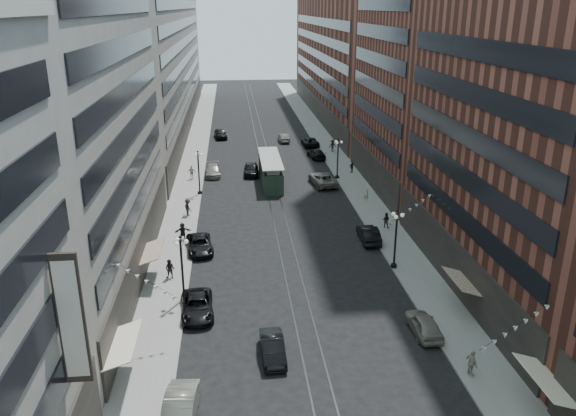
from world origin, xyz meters
name	(u,v)px	position (x,y,z in m)	size (l,w,h in m)	color
ground	(270,181)	(0.00, 60.00, 0.00)	(220.00, 220.00, 0.00)	black
sidewalk_west	(193,163)	(-11.00, 70.00, 0.07)	(4.00, 180.00, 0.15)	gray
sidewalk_east	(337,159)	(11.00, 70.00, 0.07)	(4.00, 180.00, 0.15)	gray
rail_west	(261,162)	(-0.70, 70.00, 0.01)	(0.12, 180.00, 0.02)	#2D2D33
rail_east	(270,161)	(0.70, 70.00, 0.01)	(0.12, 180.00, 0.02)	#2D2D33
building_west_mid	(78,118)	(-17.00, 33.00, 14.00)	(8.00, 36.00, 28.00)	#9E998C
building_west_far	(164,59)	(-17.00, 96.00, 13.00)	(8.00, 90.00, 26.00)	#9E998C
building_east_mid	(516,147)	(17.00, 28.00, 12.00)	(8.00, 30.00, 24.00)	brown
building_east_tower	(413,18)	(17.00, 56.00, 21.00)	(8.00, 26.00, 42.00)	brown
building_east_far	(336,59)	(17.00, 105.00, 12.00)	(8.00, 72.00, 24.00)	brown
lamppost_sw_far	(182,266)	(-9.20, 28.00, 3.10)	(1.03, 1.14, 5.52)	black
lamppost_sw_mid	(199,171)	(-9.20, 55.00, 3.10)	(1.03, 1.14, 5.52)	black
lamppost_se_far	(396,237)	(9.20, 32.00, 3.10)	(1.03, 1.14, 5.52)	black
lamppost_se_mid	(338,157)	(9.20, 60.00, 3.10)	(1.03, 1.14, 5.52)	black
streetcar	(270,171)	(0.00, 59.41, 1.56)	(2.70, 12.22, 3.38)	#223528
car_1	(179,411)	(-8.40, 13.74, 0.83)	(1.75, 5.02, 1.66)	slate
car_2	(197,306)	(-8.01, 25.75, 0.72)	(2.38, 5.17, 1.44)	black
car_4	(424,324)	(8.40, 21.42, 0.74)	(1.75, 4.36, 1.48)	gray
car_5	(273,348)	(-2.67, 19.60, 0.71)	(1.51, 4.32, 1.42)	black
pedestrian_2	(170,269)	(-10.64, 31.80, 1.02)	(0.85, 0.47, 1.75)	black
pedestrian_4	(472,363)	(9.73, 16.17, 1.05)	(1.05, 0.48, 1.80)	#A39C87
car_7	(200,244)	(-8.40, 37.62, 0.71)	(2.35, 5.10, 1.42)	black
car_8	(213,170)	(-7.75, 63.27, 0.75)	(2.09, 5.15, 1.50)	slate
car_9	(221,133)	(-7.00, 86.77, 0.86)	(2.02, 5.02, 1.71)	black
car_10	(369,234)	(8.40, 38.37, 0.79)	(1.66, 4.77, 1.57)	black
car_11	(323,179)	(6.80, 57.49, 0.85)	(2.82, 6.12, 1.70)	slate
car_12	(316,154)	(8.01, 71.24, 0.72)	(2.02, 4.96, 1.44)	black
car_13	(251,169)	(-2.45, 63.07, 0.85)	(2.00, 4.97, 1.69)	black
car_14	(284,138)	(3.98, 82.80, 0.71)	(1.51, 4.33, 1.43)	#626057
pedestrian_5	(183,231)	(-10.20, 40.35, 1.04)	(1.65, 0.47, 1.77)	black
pedestrian_6	(192,172)	(-10.55, 61.46, 1.07)	(1.08, 0.49, 1.84)	beige
pedestrian_7	(386,220)	(11.00, 41.53, 0.97)	(0.80, 0.44, 1.64)	black
pedestrian_8	(366,194)	(10.91, 50.38, 1.01)	(0.63, 0.41, 1.73)	beige
pedestrian_9	(333,146)	(11.12, 74.52, 1.12)	(1.25, 0.52, 1.93)	black
car_extra_0	(310,142)	(8.11, 79.31, 0.75)	(2.47, 5.36, 1.49)	black
pedestrian_extra_0	(188,207)	(-10.13, 47.32, 1.10)	(1.23, 0.51, 1.91)	black
pedestrian_extra_1	(352,167)	(11.73, 62.32, 0.98)	(0.98, 0.44, 1.67)	black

